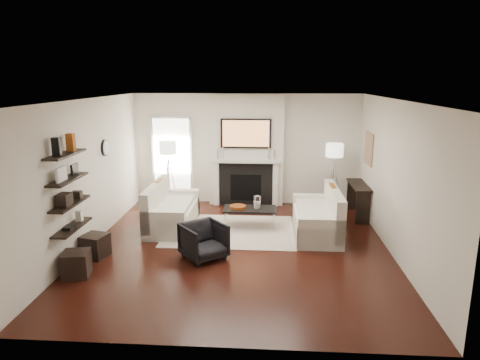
# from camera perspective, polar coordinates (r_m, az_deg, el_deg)

# --- Properties ---
(room_envelope) EXTENTS (6.00, 6.00, 6.00)m
(room_envelope) POSITION_cam_1_polar(r_m,az_deg,el_deg) (7.58, -0.30, 0.42)
(room_envelope) COLOR black
(room_envelope) RESTS_ON ground
(chimney_breast) EXTENTS (1.80, 0.25, 2.70)m
(chimney_breast) POSITION_cam_1_polar(r_m,az_deg,el_deg) (10.39, 0.83, 3.99)
(chimney_breast) COLOR silver
(chimney_breast) RESTS_ON floor
(fireplace_surround) EXTENTS (1.30, 0.02, 1.04)m
(fireplace_surround) POSITION_cam_1_polar(r_m,az_deg,el_deg) (10.43, 0.78, -0.64)
(fireplace_surround) COLOR black
(fireplace_surround) RESTS_ON floor
(firebox) EXTENTS (0.75, 0.02, 0.65)m
(firebox) POSITION_cam_1_polar(r_m,az_deg,el_deg) (10.44, 0.77, -1.02)
(firebox) COLOR black
(firebox) RESTS_ON floor
(mantel_pilaster_l) EXTENTS (0.12, 0.08, 1.10)m
(mantel_pilaster_l) POSITION_cam_1_polar(r_m,az_deg,el_deg) (10.46, -3.17, -0.45)
(mantel_pilaster_l) COLOR white
(mantel_pilaster_l) RESTS_ON floor
(mantel_pilaster_r) EXTENTS (0.12, 0.08, 1.10)m
(mantel_pilaster_r) POSITION_cam_1_polar(r_m,az_deg,el_deg) (10.38, 4.74, -0.58)
(mantel_pilaster_r) COLOR white
(mantel_pilaster_r) RESTS_ON floor
(mantel_shelf) EXTENTS (1.70, 0.18, 0.07)m
(mantel_shelf) POSITION_cam_1_polar(r_m,az_deg,el_deg) (10.25, 0.77, 2.55)
(mantel_shelf) COLOR white
(mantel_shelf) RESTS_ON chimney_breast
(tv_body) EXTENTS (1.20, 0.06, 0.70)m
(tv_body) POSITION_cam_1_polar(r_m,az_deg,el_deg) (10.17, 0.79, 6.23)
(tv_body) COLOR black
(tv_body) RESTS_ON chimney_breast
(tv_screen) EXTENTS (1.10, 0.00, 0.62)m
(tv_screen) POSITION_cam_1_polar(r_m,az_deg,el_deg) (10.14, 0.78, 6.21)
(tv_screen) COLOR #BF723F
(tv_screen) RESTS_ON tv_body
(candlestick_l_tall) EXTENTS (0.04, 0.04, 0.30)m
(candlestick_l_tall) POSITION_cam_1_polar(r_m,az_deg,el_deg) (10.27, -2.29, 3.61)
(candlestick_l_tall) COLOR silver
(candlestick_l_tall) RESTS_ON mantel_shelf
(candlestick_l_short) EXTENTS (0.04, 0.04, 0.24)m
(candlestick_l_short) POSITION_cam_1_polar(r_m,az_deg,el_deg) (10.29, -3.01, 3.45)
(candlestick_l_short) COLOR silver
(candlestick_l_short) RESTS_ON mantel_shelf
(candlestick_r_tall) EXTENTS (0.04, 0.04, 0.30)m
(candlestick_r_tall) POSITION_cam_1_polar(r_m,az_deg,el_deg) (10.21, 3.87, 3.53)
(candlestick_r_tall) COLOR silver
(candlestick_r_tall) RESTS_ON mantel_shelf
(candlestick_r_short) EXTENTS (0.04, 0.04, 0.24)m
(candlestick_r_short) POSITION_cam_1_polar(r_m,az_deg,el_deg) (10.22, 4.59, 3.36)
(candlestick_r_short) COLOR silver
(candlestick_r_short) RESTS_ON mantel_shelf
(hallway_panel) EXTENTS (0.90, 0.02, 2.10)m
(hallway_panel) POSITION_cam_1_polar(r_m,az_deg,el_deg) (10.80, -9.00, 2.57)
(hallway_panel) COLOR white
(hallway_panel) RESTS_ON floor
(door_trim_l) EXTENTS (0.06, 0.06, 2.16)m
(door_trim_l) POSITION_cam_1_polar(r_m,az_deg,el_deg) (10.90, -11.49, 2.56)
(door_trim_l) COLOR white
(door_trim_l) RESTS_ON floor
(door_trim_r) EXTENTS (0.06, 0.06, 2.16)m
(door_trim_r) POSITION_cam_1_polar(r_m,az_deg,el_deg) (10.69, -6.51, 2.53)
(door_trim_r) COLOR white
(door_trim_r) RESTS_ON floor
(door_trim_top) EXTENTS (1.02, 0.06, 0.06)m
(door_trim_top) POSITION_cam_1_polar(r_m,az_deg,el_deg) (10.63, -9.24, 8.27)
(door_trim_top) COLOR white
(door_trim_top) RESTS_ON wall_back
(rug) EXTENTS (2.60, 2.00, 0.01)m
(rug) POSITION_cam_1_polar(r_m,az_deg,el_deg) (8.84, -1.30, -6.76)
(rug) COLOR #BCAA9A
(rug) RESTS_ON floor
(loveseat_left_base) EXTENTS (0.85, 1.80, 0.42)m
(loveseat_left_base) POSITION_cam_1_polar(r_m,az_deg,el_deg) (9.13, -8.96, -4.90)
(loveseat_left_base) COLOR beige
(loveseat_left_base) RESTS_ON floor
(loveseat_left_back) EXTENTS (0.18, 1.80, 0.80)m
(loveseat_left_back) POSITION_cam_1_polar(r_m,az_deg,el_deg) (9.11, -11.09, -2.94)
(loveseat_left_back) COLOR beige
(loveseat_left_back) RESTS_ON floor
(loveseat_left_arm_n) EXTENTS (0.85, 0.18, 0.60)m
(loveseat_left_arm_n) POSITION_cam_1_polar(r_m,az_deg,el_deg) (8.36, -10.19, -6.05)
(loveseat_left_arm_n) COLOR beige
(loveseat_left_arm_n) RESTS_ON floor
(loveseat_left_arm_s) EXTENTS (0.85, 0.18, 0.60)m
(loveseat_left_arm_s) POSITION_cam_1_polar(r_m,az_deg,el_deg) (9.86, -7.96, -2.93)
(loveseat_left_arm_s) COLOR beige
(loveseat_left_arm_s) RESTS_ON floor
(loveseat_left_cushion) EXTENTS (0.63, 1.44, 0.10)m
(loveseat_left_cushion) POSITION_cam_1_polar(r_m,az_deg,el_deg) (9.04, -8.71, -3.35)
(loveseat_left_cushion) COLOR beige
(loveseat_left_cushion) RESTS_ON loveseat_left_base
(pillow_left_orange) EXTENTS (0.10, 0.42, 0.42)m
(pillow_left_orange) POSITION_cam_1_polar(r_m,az_deg,el_deg) (9.34, -10.69, -1.22)
(pillow_left_orange) COLOR #924411
(pillow_left_orange) RESTS_ON loveseat_left_cushion
(pillow_left_charcoal) EXTENTS (0.10, 0.40, 0.40)m
(pillow_left_charcoal) POSITION_cam_1_polar(r_m,az_deg,el_deg) (8.78, -11.64, -2.27)
(pillow_left_charcoal) COLOR black
(pillow_left_charcoal) RESTS_ON loveseat_left_cushion
(loveseat_right_base) EXTENTS (0.85, 1.80, 0.42)m
(loveseat_right_base) POSITION_cam_1_polar(r_m,az_deg,el_deg) (8.74, 10.11, -5.78)
(loveseat_right_base) COLOR beige
(loveseat_right_base) RESTS_ON floor
(loveseat_right_back) EXTENTS (0.18, 1.80, 0.80)m
(loveseat_right_back) POSITION_cam_1_polar(r_m,az_deg,el_deg) (8.69, 12.40, -3.81)
(loveseat_right_back) COLOR beige
(loveseat_right_back) RESTS_ON floor
(loveseat_right_arm_n) EXTENTS (0.85, 0.18, 0.60)m
(loveseat_right_arm_n) POSITION_cam_1_polar(r_m,az_deg,el_deg) (7.96, 10.76, -7.08)
(loveseat_right_arm_n) COLOR beige
(loveseat_right_arm_n) RESTS_ON floor
(loveseat_right_arm_s) EXTENTS (0.85, 0.18, 0.60)m
(loveseat_right_arm_s) POSITION_cam_1_polar(r_m,az_deg,el_deg) (9.48, 9.62, -3.66)
(loveseat_right_arm_s) COLOR beige
(loveseat_right_arm_s) RESTS_ON floor
(loveseat_right_cushion) EXTENTS (0.63, 1.44, 0.10)m
(loveseat_right_cushion) POSITION_cam_1_polar(r_m,az_deg,el_deg) (8.66, 9.85, -4.15)
(loveseat_right_cushion) COLOR beige
(loveseat_right_cushion) RESTS_ON loveseat_right_base
(pillow_right_orange) EXTENTS (0.10, 0.42, 0.42)m
(pillow_right_orange) POSITION_cam_1_polar(r_m,az_deg,el_deg) (8.92, 12.18, -1.99)
(pillow_right_orange) COLOR #924411
(pillow_right_orange) RESTS_ON loveseat_right_cushion
(pillow_right_charcoal) EXTENTS (0.10, 0.40, 0.40)m
(pillow_right_charcoal) POSITION_cam_1_polar(r_m,az_deg,el_deg) (8.35, 12.76, -3.15)
(pillow_right_charcoal) COLOR black
(pillow_right_charcoal) RESTS_ON loveseat_right_cushion
(coffee_table) EXTENTS (1.10, 0.55, 0.04)m
(coffee_table) POSITION_cam_1_polar(r_m,az_deg,el_deg) (8.91, 1.33, -3.91)
(coffee_table) COLOR black
(coffee_table) RESTS_ON floor
(coffee_leg_nw) EXTENTS (0.02, 0.02, 0.38)m
(coffee_leg_nw) POSITION_cam_1_polar(r_m,az_deg,el_deg) (8.80, -2.01, -5.57)
(coffee_leg_nw) COLOR silver
(coffee_leg_nw) RESTS_ON floor
(coffee_leg_ne) EXTENTS (0.02, 0.02, 0.38)m
(coffee_leg_ne) POSITION_cam_1_polar(r_m,az_deg,el_deg) (8.76, 4.54, -5.70)
(coffee_leg_ne) COLOR silver
(coffee_leg_ne) RESTS_ON floor
(coffee_leg_sw) EXTENTS (0.02, 0.02, 0.38)m
(coffee_leg_sw) POSITION_cam_1_polar(r_m,az_deg,el_deg) (9.22, -1.74, -4.69)
(coffee_leg_sw) COLOR silver
(coffee_leg_sw) RESTS_ON floor
(coffee_leg_se) EXTENTS (0.02, 0.02, 0.38)m
(coffee_leg_se) POSITION_cam_1_polar(r_m,az_deg,el_deg) (9.18, 4.51, -4.80)
(coffee_leg_se) COLOR silver
(coffee_leg_se) RESTS_ON floor
(hurricane_glass) EXTENTS (0.15, 0.15, 0.26)m
(hurricane_glass) POSITION_cam_1_polar(r_m,az_deg,el_deg) (8.86, 2.30, -2.94)
(hurricane_glass) COLOR white
(hurricane_glass) RESTS_ON coffee_table
(hurricane_candle) EXTENTS (0.11, 0.11, 0.16)m
(hurricane_candle) POSITION_cam_1_polar(r_m,az_deg,el_deg) (8.88, 2.30, -3.34)
(hurricane_candle) COLOR white
(hurricane_candle) RESTS_ON coffee_table
(copper_bowl) EXTENTS (0.34, 0.34, 0.06)m
(copper_bowl) POSITION_cam_1_polar(r_m,az_deg,el_deg) (8.91, -0.28, -3.60)
(copper_bowl) COLOR #B0511D
(copper_bowl) RESTS_ON coffee_table
(armchair) EXTENTS (0.92, 0.91, 0.69)m
(armchair) POSITION_cam_1_polar(r_m,az_deg,el_deg) (7.48, -4.85, -7.88)
(armchair) COLOR black
(armchair) RESTS_ON floor
(lamp_left_post) EXTENTS (0.02, 0.02, 1.20)m
(lamp_left_post) POSITION_cam_1_polar(r_m,az_deg,el_deg) (10.48, -9.44, -0.31)
(lamp_left_post) COLOR silver
(lamp_left_post) RESTS_ON floor
(lamp_left_shade) EXTENTS (0.40, 0.40, 0.30)m
(lamp_left_shade) POSITION_cam_1_polar(r_m,az_deg,el_deg) (10.31, -9.62, 4.28)
(lamp_left_shade) COLOR white
(lamp_left_shade) RESTS_ON lamp_left_post
(lamp_left_leg_a) EXTENTS (0.25, 0.02, 1.23)m
(lamp_left_leg_a) POSITION_cam_1_polar(r_m,az_deg,el_deg) (10.45, -8.85, -0.32)
(lamp_left_leg_a) COLOR silver
(lamp_left_leg_a) RESTS_ON floor
(lamp_left_leg_b) EXTENTS (0.14, 0.22, 1.23)m
(lamp_left_leg_b) POSITION_cam_1_polar(r_m,az_deg,el_deg) (10.58, -9.61, -0.18)
(lamp_left_leg_b) COLOR silver
(lamp_left_leg_b) RESTS_ON floor
(lamp_left_leg_c) EXTENTS (0.14, 0.22, 1.23)m
(lamp_left_leg_c) POSITION_cam_1_polar(r_m,az_deg,el_deg) (10.40, -9.85, -0.43)
(lamp_left_leg_c) COLOR silver
(lamp_left_leg_c) RESTS_ON floor
(lamp_right_post) EXTENTS (0.02, 0.02, 1.20)m
(lamp_right_post) POSITION_cam_1_polar(r_m,az_deg,el_deg) (10.21, 12.25, -0.80)
(lamp_right_post) COLOR silver
(lamp_right_post) RESTS_ON floor
(lamp_right_shade) EXTENTS (0.40, 0.40, 0.30)m
(lamp_right_shade) POSITION_cam_1_polar(r_m,az_deg,el_deg) (10.04, 12.49, 3.91)
(lamp_right_shade) COLOR white
(lamp_right_shade) RESTS_ON lamp_right_post
(lamp_right_leg_a) EXTENTS (0.25, 0.02, 1.23)m
(lamp_right_leg_a) POSITION_cam_1_polar(r_m,az_deg,el_deg) (10.22, 12.86, -0.81)
(lamp_right_leg_a) COLOR silver
(lamp_right_leg_a) RESTS_ON floor
(lamp_right_leg_b) EXTENTS (0.14, 0.22, 1.23)m
(lamp_right_leg_b) POSITION_cam_1_polar(r_m,az_deg,el_deg) (10.29, 11.88, -0.67)
(lamp_right_leg_b) COLOR silver
(lamp_right_leg_b) RESTS_ON floor
(lamp_right_leg_c) EXTENTS (0.14, 0.22, 1.23)m
(lamp_right_leg_c) POSITION_cam_1_polar(r_m,az_deg,el_deg) (10.11, 12.02, -0.93)
(lamp_right_leg_c) COLOR silver
(lamp_right_leg_c) RESTS_ON floor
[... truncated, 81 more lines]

